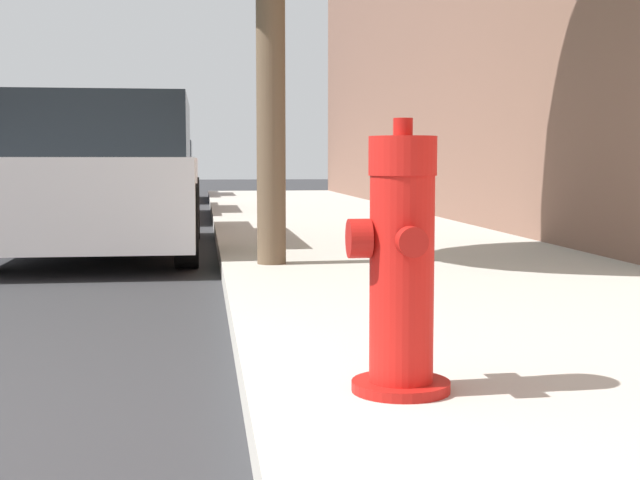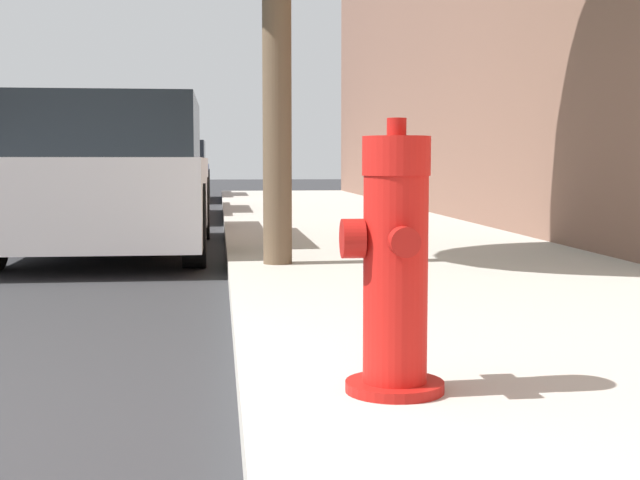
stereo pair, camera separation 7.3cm
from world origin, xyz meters
name	(u,v)px [view 1 (the left image)]	position (x,y,z in m)	size (l,w,h in m)	color
fire_hydrant	(401,268)	(2.30, 0.31, 0.56)	(0.34, 0.33, 0.90)	#A91511
parked_car_near	(101,179)	(0.68, 6.36, 0.73)	(1.88, 4.44, 1.50)	silver
parked_car_mid	(129,179)	(0.52, 11.72, 0.61)	(1.87, 4.09, 1.25)	black
parked_car_far	(155,171)	(0.59, 17.86, 0.66)	(1.83, 3.99, 1.34)	navy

